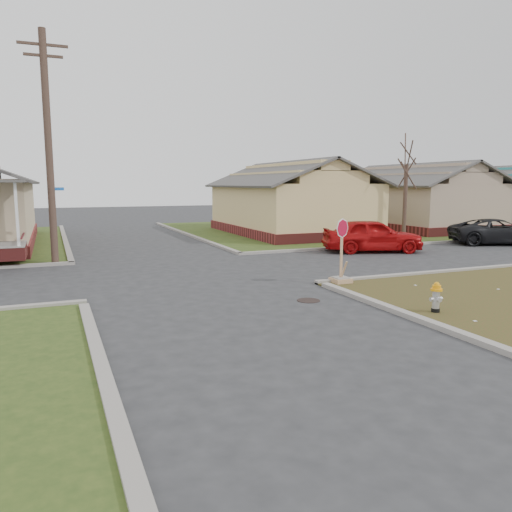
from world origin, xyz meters
name	(u,v)px	position (x,y,z in m)	size (l,w,h in m)	color
ground	(227,304)	(0.00, 0.00, 0.00)	(120.00, 120.00, 0.00)	#292A2C
verge_far_right	(422,226)	(22.00, 18.00, 0.03)	(37.00, 19.00, 0.05)	#2C4117
curbs	(182,273)	(0.00, 5.00, 0.00)	(80.00, 40.00, 0.12)	gray
manhole	(308,300)	(2.20, -0.50, 0.01)	(0.64, 0.64, 0.01)	black
side_house_yellow	(290,200)	(10.00, 16.50, 2.19)	(7.60, 11.60, 4.70)	maroon
side_house_tan	(415,198)	(20.00, 16.50, 2.19)	(7.60, 11.60, 4.70)	maroon
utility_pole	(49,146)	(-4.20, 8.90, 4.66)	(1.80, 0.28, 9.00)	#3B2922
tree_mid_right	(405,203)	(14.00, 10.20, 2.15)	(0.22, 0.22, 4.20)	#3B2922
fire_hydrant	(436,296)	(4.44, -2.95, 0.47)	(0.28, 0.28, 0.76)	black
stop_sign	(341,269)	(4.28, 1.17, 0.50)	(0.59, 0.57, 2.07)	tan
red_sedan	(372,235)	(9.74, 7.18, 0.79)	(1.86, 4.63, 1.58)	#B10C0E
dark_pickup	(498,232)	(17.74, 7.16, 0.68)	(2.24, 4.87, 1.35)	black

